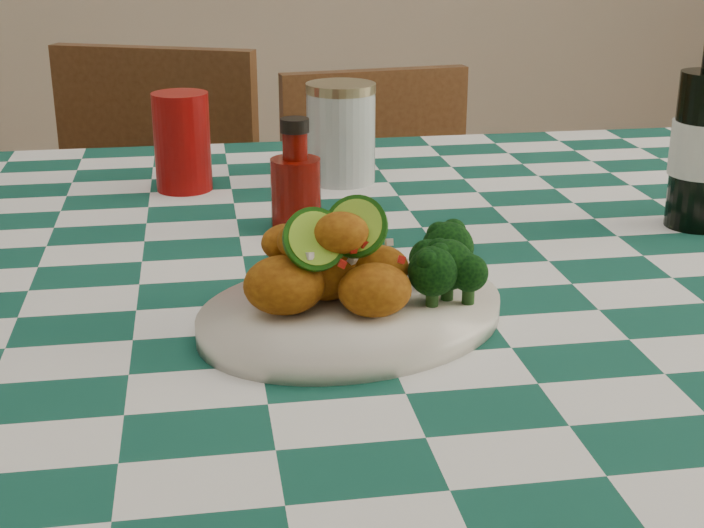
{
  "coord_description": "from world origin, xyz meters",
  "views": [
    {
      "loc": [
        -0.14,
        -0.96,
        1.13
      ],
      "look_at": [
        -0.02,
        -0.19,
        0.84
      ],
      "focal_mm": 50.0,
      "sensor_mm": 36.0,
      "label": 1
    }
  ],
  "objects": [
    {
      "name": "plate",
      "position": [
        -0.02,
        -0.19,
        0.8
      ],
      "size": [
        0.34,
        0.31,
        0.02
      ],
      "primitive_type": null,
      "rotation": [
        0.0,
        0.0,
        0.43
      ],
      "color": "silver",
      "rests_on": "dining_table"
    },
    {
      "name": "fried_chicken_pile",
      "position": [
        -0.03,
        -0.19,
        0.85
      ],
      "size": [
        0.13,
        0.1,
        0.08
      ],
      "primitive_type": null,
      "color": "#A15E0F",
      "rests_on": "plate"
    },
    {
      "name": "broccoli_side",
      "position": [
        0.07,
        -0.18,
        0.83
      ],
      "size": [
        0.07,
        0.07,
        0.05
      ],
      "primitive_type": null,
      "color": "black",
      "rests_on": "plate"
    },
    {
      "name": "red_tumbler",
      "position": [
        -0.16,
        0.27,
        0.85
      ],
      "size": [
        0.09,
        0.09,
        0.12
      ],
      "primitive_type": "cylinder",
      "rotation": [
        0.0,
        0.0,
        0.27
      ],
      "color": "#8B0807",
      "rests_on": "dining_table"
    },
    {
      "name": "ketchup_bottle",
      "position": [
        -0.04,
        0.09,
        0.85
      ],
      "size": [
        0.06,
        0.06,
        0.12
      ],
      "primitive_type": null,
      "rotation": [
        0.0,
        0.0,
        -0.11
      ],
      "color": "#600A04",
      "rests_on": "dining_table"
    },
    {
      "name": "mason_jar",
      "position": [
        0.04,
        0.28,
        0.85
      ],
      "size": [
        0.11,
        0.11,
        0.13
      ],
      "primitive_type": null,
      "rotation": [
        0.0,
        0.0,
        -0.28
      ],
      "color": "#B2BCBA",
      "rests_on": "dining_table"
    },
    {
      "name": "wooden_chair_left",
      "position": [
        -0.29,
        0.76,
        0.44
      ],
      "size": [
        0.53,
        0.54,
        0.88
      ],
      "primitive_type": null,
      "rotation": [
        0.0,
        0.0,
        -0.39
      ],
      "color": "#472814",
      "rests_on": "ground"
    },
    {
      "name": "wooden_chair_right",
      "position": [
        0.23,
        0.76,
        0.41
      ],
      "size": [
        0.43,
        0.44,
        0.83
      ],
      "primitive_type": null,
      "rotation": [
        0.0,
        0.0,
        0.13
      ],
      "color": "#472814",
      "rests_on": "ground"
    }
  ]
}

